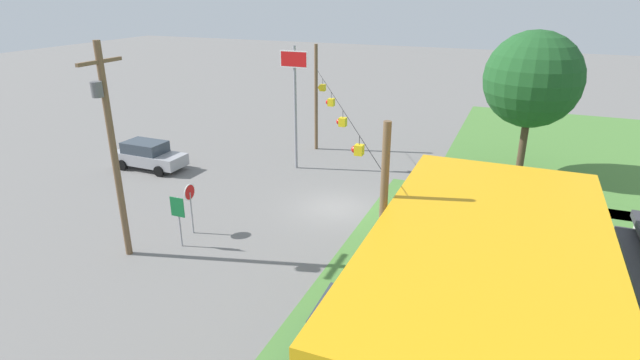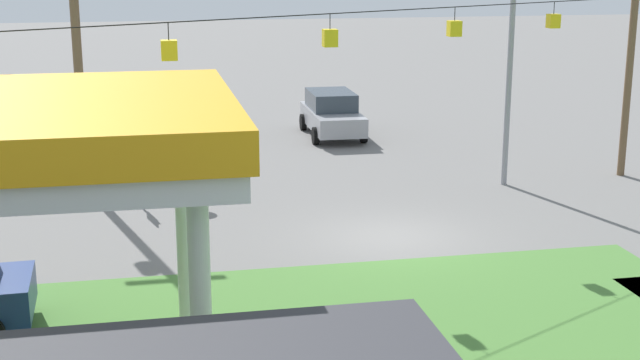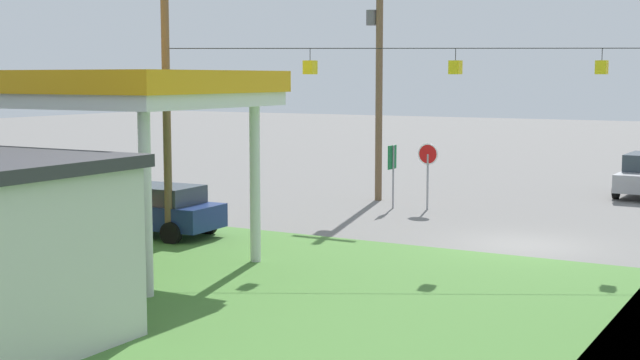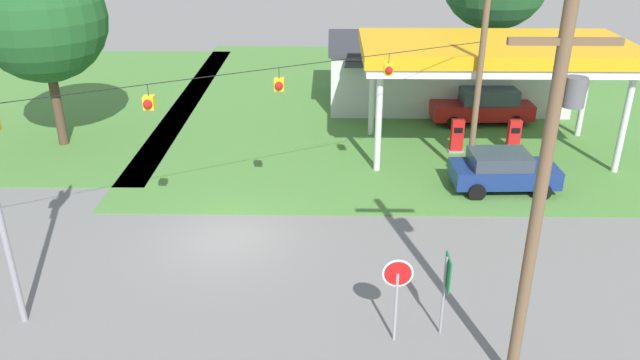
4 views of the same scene
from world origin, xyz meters
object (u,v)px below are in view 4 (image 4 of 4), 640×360
object	(u,v)px
utility_pole_main	(543,192)
car_at_pumps_front	(503,170)
gas_station_canopy	(495,53)
fuel_pump_far	(514,137)
car_at_pumps_rear	(483,105)
tree_west_verge	(41,18)
gas_station_store	(443,72)
route_sign	(446,280)
stop_sign_roadside	(397,283)
fuel_pump_near	(457,137)

from	to	relation	value
utility_pole_main	car_at_pumps_front	bearing A→B (deg)	77.65
gas_station_canopy	utility_pole_main	xyz separation A→B (m)	(-2.59, -14.88, 0.49)
gas_station_canopy	fuel_pump_far	world-z (taller)	gas_station_canopy
car_at_pumps_rear	tree_west_verge	size ratio (longest dim) A/B	0.59
gas_station_store	route_sign	xyz separation A→B (m)	(-3.29, -20.72, -0.07)
gas_station_canopy	fuel_pump_far	xyz separation A→B (m)	(1.30, -0.00, -3.88)
fuel_pump_far	stop_sign_roadside	size ratio (longest dim) A/B	0.63
gas_station_store	fuel_pump_near	xyz separation A→B (m)	(-0.53, -7.58, -1.03)
car_at_pumps_front	car_at_pumps_rear	distance (m)	8.12
fuel_pump_near	tree_west_verge	distance (m)	19.23
gas_station_store	fuel_pump_far	distance (m)	7.92
gas_station_store	stop_sign_roadside	distance (m)	21.53
route_sign	utility_pole_main	bearing A→B (deg)	-49.77
route_sign	car_at_pumps_front	bearing A→B (deg)	67.14
fuel_pump_near	car_at_pumps_rear	world-z (taller)	car_at_pumps_rear
car_at_pumps_rear	route_sign	xyz separation A→B (m)	(-4.83, -17.18, 0.76)
utility_pole_main	route_sign	bearing A→B (deg)	130.23
gas_station_store	fuel_pump_near	distance (m)	7.66
gas_station_canopy	fuel_pump_far	size ratio (longest dim) A/B	7.36
car_at_pumps_rear	stop_sign_roadside	world-z (taller)	stop_sign_roadside
route_sign	tree_west_verge	xyz separation A→B (m)	(-15.75, 13.79, 4.22)
car_at_pumps_rear	stop_sign_roadside	distance (m)	18.55
route_sign	stop_sign_roadside	bearing A→B (deg)	-167.00
gas_station_canopy	fuel_pump_near	bearing A→B (deg)	-179.93
gas_station_store	utility_pole_main	distance (m)	22.78
gas_station_canopy	tree_west_verge	xyz separation A→B (m)	(-19.80, 0.64, 1.31)
fuel_pump_far	route_sign	bearing A→B (deg)	-112.16
car_at_pumps_rear	tree_west_verge	xyz separation A→B (m)	(-20.58, -3.39, 4.98)
route_sign	fuel_pump_far	bearing A→B (deg)	67.84
car_at_pumps_front	stop_sign_roadside	distance (m)	10.78
route_sign	tree_west_verge	distance (m)	21.35
gas_station_store	fuel_pump_far	size ratio (longest dim) A/B	8.21
route_sign	utility_pole_main	world-z (taller)	utility_pole_main
utility_pole_main	tree_west_verge	world-z (taller)	utility_pole_main
car_at_pumps_front	tree_west_verge	bearing A→B (deg)	164.49
fuel_pump_near	car_at_pumps_front	world-z (taller)	car_at_pumps_front
route_sign	utility_pole_main	size ratio (longest dim) A/B	0.26
fuel_pump_far	tree_west_verge	bearing A→B (deg)	178.26
fuel_pump_far	car_at_pumps_rear	bearing A→B (deg)	97.41
gas_station_canopy	fuel_pump_far	bearing A→B (deg)	-0.07
stop_sign_roadside	tree_west_verge	bearing A→B (deg)	-44.32
fuel_pump_far	car_at_pumps_front	xyz separation A→B (m)	(-1.51, -4.03, 0.10)
gas_station_canopy	route_sign	xyz separation A→B (m)	(-4.06, -13.15, -2.91)
gas_station_canopy	fuel_pump_far	distance (m)	4.09
route_sign	car_at_pumps_rear	bearing A→B (deg)	74.30
car_at_pumps_rear	stop_sign_roadside	size ratio (longest dim) A/B	2.09
gas_station_canopy	car_at_pumps_front	size ratio (longest dim) A/B	2.76
fuel_pump_far	tree_west_verge	xyz separation A→B (m)	(-21.10, 0.64, 5.19)
fuel_pump_near	fuel_pump_far	xyz separation A→B (m)	(2.59, 0.00, 0.00)
stop_sign_roadside	route_sign	size ratio (longest dim) A/B	1.04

